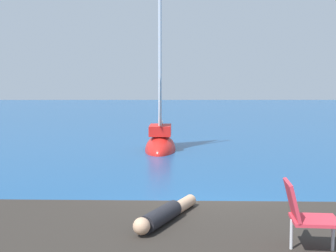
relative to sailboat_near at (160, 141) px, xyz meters
name	(u,v)px	position (x,y,z in m)	size (l,w,h in m)	color
ground_plane	(211,222)	(1.12, -10.31, -0.39)	(160.00, 160.00, 0.00)	navy
boulder_seaward	(241,239)	(1.55, -11.33, -0.39)	(0.81, 0.65, 0.45)	black
boulder_inland	(161,250)	(0.13, -11.88, -0.39)	(1.00, 0.80, 0.55)	#272826
sailboat_near	(160,141)	(0.00, 0.00, 0.00)	(1.40, 3.89, 7.15)	red
person_sunbather	(165,214)	(0.19, -13.07, 0.57)	(0.89, 1.64, 0.25)	black
beach_chair	(305,212)	(1.81, -14.13, 0.89)	(0.64, 0.54, 0.80)	#E03342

